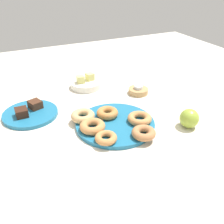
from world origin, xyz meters
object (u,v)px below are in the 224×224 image
brownie_near (22,112)px  tealight (138,87)px  donut_5 (83,116)px  cake_plate (30,114)px  melon_chunk_left (81,79)px  donut_3 (92,126)px  donut_4 (140,118)px  donut_2 (106,138)px  donut_1 (144,133)px  apple (189,118)px  brownie_far (35,104)px  melon_chunk_right (90,77)px  donut_plate (115,124)px  fruit_bowl (86,84)px  candle_holder (138,91)px  donut_0 (107,113)px

brownie_near → tealight: size_ratio=1.21×
donut_5 → cake_plate: (-0.18, 0.14, -0.02)m
tealight → melon_chunk_left: bearing=143.3°
donut_3 → donut_4: (0.19, -0.02, -0.00)m
donut_4 → melon_chunk_left: bearing=103.1°
donut_2 → tealight: tealight is taller
donut_1 → apple: 0.20m
brownie_near → donut_5: bearing=-30.2°
brownie_far → tealight: 0.49m
tealight → melon_chunk_right: (-0.18, 0.19, 0.02)m
brownie_far → cake_plate: bearing=-135.0°
donut_5 → brownie_far: brownie_far is taller
melon_chunk_right → donut_plate: bearing=-96.5°
donut_4 → fruit_bowl: size_ratio=0.61×
donut_1 → melon_chunk_right: size_ratio=2.43×
donut_3 → melon_chunk_left: melon_chunk_left is taller
brownie_near → melon_chunk_left: (0.32, 0.18, 0.02)m
donut_1 → brownie_far: brownie_far is taller
fruit_bowl → melon_chunk_right: 0.04m
donut_3 → fruit_bowl: size_ratio=0.61×
donut_1 → melon_chunk_left: 0.52m
brownie_near → melon_chunk_left: bearing=30.3°
donut_2 → tealight: bearing=44.8°
donut_plate → candle_holder: candle_holder is taller
donut_plate → brownie_near: (-0.32, 0.20, 0.02)m
donut_5 → fruit_bowl: bearing=68.1°
donut_0 → donut_5: 0.10m
fruit_bowl → melon_chunk_left: 0.04m
fruit_bowl → donut_4: bearing=-80.4°
donut_0 → brownie_near: 0.35m
brownie_near → brownie_far: 0.08m
donut_0 → fruit_bowl: donut_0 is taller
donut_2 → donut_3: bearing=102.2°
candle_holder → melon_chunk_left: 0.30m
donut_5 → donut_2: bearing=-81.4°
tealight → melon_chunk_left: 0.29m
donut_2 → melon_chunk_left: size_ratio=2.18×
donut_2 → brownie_near: (-0.24, 0.30, 0.00)m
donut_2 → donut_plate: bearing=49.3°
donut_plate → donut_5: bearing=144.8°
donut_5 → cake_plate: donut_5 is taller
donut_2 → cake_plate: size_ratio=0.35×
donut_1 → donut_5: 0.26m
donut_4 → cake_plate: donut_4 is taller
donut_2 → brownie_near: size_ratio=1.50×
brownie_far → melon_chunk_right: bearing=26.0°
candle_holder → brownie_near: bearing=-179.1°
donut_3 → cake_plate: 0.30m
cake_plate → candle_holder: (0.52, -0.01, 0.01)m
cake_plate → brownie_near: 0.05m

